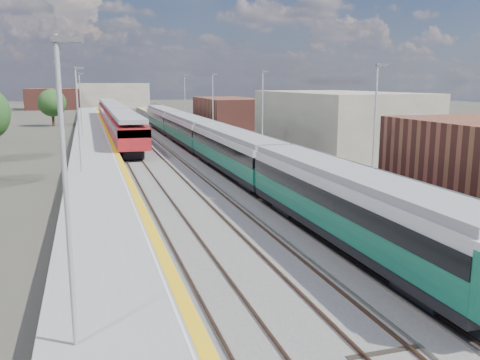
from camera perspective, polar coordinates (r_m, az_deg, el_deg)
name	(u,v)px	position (r m, az deg, el deg)	size (l,w,h in m)	color
ground	(181,151)	(55.71, -6.69, 3.20)	(320.00, 320.00, 0.00)	#47443A
ballast_bed	(157,149)	(57.81, -9.33, 3.45)	(10.50, 155.00, 0.06)	#565451
tracks	(160,146)	(59.53, -8.97, 3.75)	(8.96, 160.00, 0.17)	#4C3323
platform_right	(222,142)	(59.18, -2.08, 4.25)	(4.70, 155.00, 8.52)	slate
platform_left	(94,147)	(57.27, -16.11, 3.58)	(4.30, 155.00, 8.52)	slate
buildings	(49,69)	(143.24, -20.62, 11.60)	(72.00, 185.50, 40.00)	brown
green_train	(207,137)	(49.77, -3.77, 4.78)	(2.73, 76.05, 3.00)	black
red_train	(115,117)	(78.76, -13.85, 6.91)	(3.09, 62.51, 3.90)	black
tree_c	(52,103)	(92.07, -20.35, 8.13)	(4.64, 4.64, 6.29)	#382619
tree_d	(302,108)	(73.60, 6.93, 8.05)	(4.46, 4.46, 6.04)	#382619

